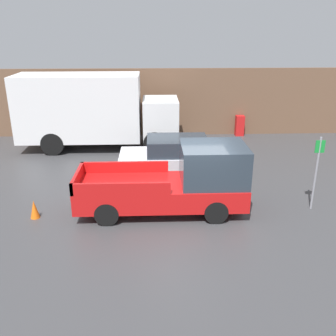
# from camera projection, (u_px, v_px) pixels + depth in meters

# --- Properties ---
(ground_plane) EXTENTS (60.00, 60.00, 0.00)m
(ground_plane) POSITION_uv_depth(u_px,v_px,m) (188.00, 214.00, 11.95)
(ground_plane) COLOR #3D3D3F
(building_wall) EXTENTS (28.00, 0.15, 3.57)m
(building_wall) POSITION_uv_depth(u_px,v_px,m) (173.00, 102.00, 20.11)
(building_wall) COLOR brown
(building_wall) RESTS_ON ground
(pickup_truck) EXTENTS (5.31, 1.94, 2.20)m
(pickup_truck) POSITION_uv_depth(u_px,v_px,m) (178.00, 182.00, 11.84)
(pickup_truck) COLOR red
(pickup_truck) RESTS_ON ground
(car) EXTENTS (4.36, 1.90, 1.47)m
(car) POSITION_uv_depth(u_px,v_px,m) (175.00, 155.00, 15.08)
(car) COLOR silver
(car) RESTS_ON ground
(delivery_truck) EXTENTS (7.55, 2.35, 3.54)m
(delivery_truck) POSITION_uv_depth(u_px,v_px,m) (92.00, 110.00, 17.81)
(delivery_truck) COLOR white
(delivery_truck) RESTS_ON ground
(parking_sign) EXTENTS (0.30, 0.07, 2.44)m
(parking_sign) POSITION_uv_depth(u_px,v_px,m) (316.00, 169.00, 11.84)
(parking_sign) COLOR gray
(parking_sign) RESTS_ON ground
(newspaper_box) EXTENTS (0.45, 0.40, 1.10)m
(newspaper_box) POSITION_uv_depth(u_px,v_px,m) (240.00, 126.00, 20.38)
(newspaper_box) COLOR red
(newspaper_box) RESTS_ON ground
(traffic_cone) EXTENTS (0.29, 0.29, 0.58)m
(traffic_cone) POSITION_uv_depth(u_px,v_px,m) (34.00, 209.00, 11.62)
(traffic_cone) COLOR orange
(traffic_cone) RESTS_ON ground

